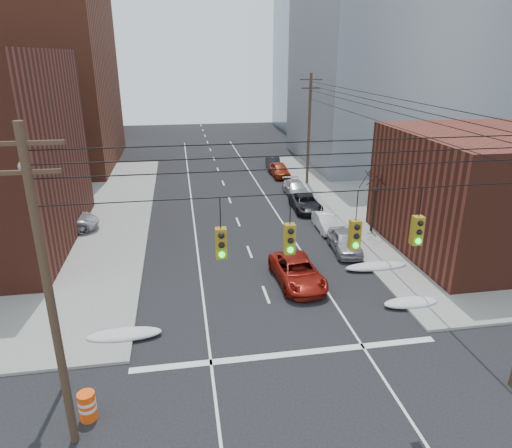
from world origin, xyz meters
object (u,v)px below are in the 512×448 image
object	(u,v)px
parked_car_a	(345,241)
parked_car_b	(326,222)
parked_car_c	(306,203)
red_pickup	(297,272)
parked_car_f	(273,164)
parked_car_d	(296,189)
lot_car_a	(39,225)
construction_barrel	(87,406)
parked_car_e	(280,170)
lot_car_b	(59,222)

from	to	relation	value
parked_car_a	parked_car_b	distance (m)	4.11
parked_car_c	red_pickup	bearing A→B (deg)	-105.81
parked_car_f	parked_car_b	bearing A→B (deg)	-84.63
red_pickup	parked_car_f	size ratio (longest dim) A/B	1.24
red_pickup	parked_car_d	bearing A→B (deg)	72.80
lot_car_a	parked_car_f	bearing A→B (deg)	-35.39
parked_car_c	construction_barrel	xyz separation A→B (m)	(-14.33, -21.99, -0.08)
parked_car_c	construction_barrel	world-z (taller)	parked_car_c
lot_car_a	parked_car_d	bearing A→B (deg)	-57.14
lot_car_a	construction_barrel	world-z (taller)	lot_car_a
red_pickup	lot_car_a	distance (m)	20.00
parked_car_a	parked_car_d	bearing A→B (deg)	94.89
parked_car_f	lot_car_a	bearing A→B (deg)	-135.33
parked_car_e	lot_car_b	world-z (taller)	lot_car_b
parked_car_e	parked_car_f	xyz separation A→B (m)	(0.00, 3.42, -0.06)
red_pickup	lot_car_a	world-z (taller)	lot_car_a
parked_car_d	lot_car_b	size ratio (longest dim) A/B	0.82
red_pickup	parked_car_c	world-z (taller)	red_pickup
parked_car_b	parked_car_d	distance (m)	9.23
parked_car_f	parked_car_a	bearing A→B (deg)	-84.63
parked_car_a	parked_car_b	bearing A→B (deg)	94.89
construction_barrel	red_pickup	bearing A→B (deg)	41.50
parked_car_b	construction_barrel	bearing A→B (deg)	-129.00
parked_car_a	construction_barrel	bearing A→B (deg)	-133.32
lot_car_a	lot_car_b	distance (m)	1.42
parked_car_b	construction_barrel	size ratio (longest dim) A/B	3.35
parked_car_e	lot_car_b	size ratio (longest dim) A/B	0.78
parked_car_d	construction_barrel	size ratio (longest dim) A/B	4.10
red_pickup	construction_barrel	size ratio (longest dim) A/B	4.62
parked_car_e	parked_car_f	distance (m)	3.42
parked_car_b	parked_car_f	bearing A→B (deg)	91.39
lot_car_a	parked_car_c	bearing A→B (deg)	-68.35
parked_car_a	lot_car_b	xyz separation A→B (m)	(-19.89, 6.70, 0.21)
parked_car_a	parked_car_f	distance (m)	24.04
parked_car_b	parked_car_d	size ratio (longest dim) A/B	0.82
parked_car_e	lot_car_b	bearing A→B (deg)	-145.52
parked_car_e	parked_car_f	size ratio (longest dim) A/B	1.05
parked_car_f	construction_barrel	xyz separation A→B (m)	(-14.59, -37.08, -0.11)
red_pickup	parked_car_d	distance (m)	17.84
red_pickup	parked_car_a	distance (m)	5.87
red_pickup	parked_car_e	world-z (taller)	parked_car_e
parked_car_a	parked_car_f	size ratio (longest dim) A/B	1.01
red_pickup	construction_barrel	distance (m)	13.70
parked_car_d	lot_car_b	bearing A→B (deg)	-161.98
parked_car_a	lot_car_b	bearing A→B (deg)	166.27
parked_car_c	parked_car_f	xyz separation A→B (m)	(0.26, 15.10, 0.03)
red_pickup	lot_car_b	size ratio (longest dim) A/B	0.92
parked_car_f	construction_barrel	bearing A→B (deg)	-106.10
parked_car_c	parked_car_d	xyz separation A→B (m)	(0.26, 4.40, 0.01)
construction_barrel	lot_car_b	bearing A→B (deg)	105.03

